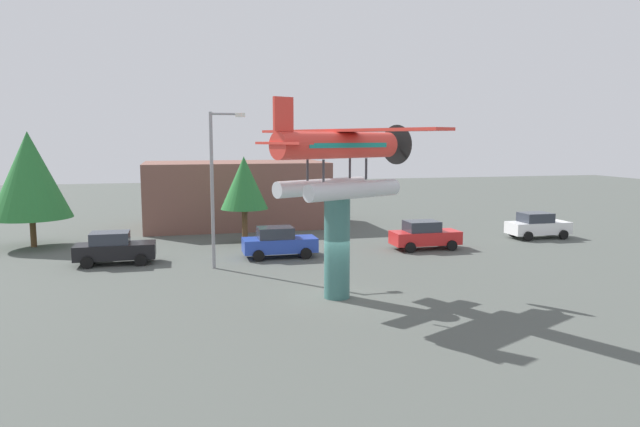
% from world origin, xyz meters
% --- Properties ---
extents(ground_plane, '(140.00, 140.00, 0.00)m').
position_xyz_m(ground_plane, '(0.00, 0.00, 0.00)').
color(ground_plane, '#4C514C').
extents(display_pedestal, '(1.10, 1.10, 4.34)m').
position_xyz_m(display_pedestal, '(0.00, 0.00, 2.17)').
color(display_pedestal, '#386B66').
rests_on(display_pedestal, ground).
extents(floatplane_monument, '(7.13, 9.78, 4.00)m').
position_xyz_m(floatplane_monument, '(0.12, 0.06, 6.01)').
color(floatplane_monument, silver).
rests_on(floatplane_monument, display_pedestal).
extents(car_near_black, '(4.20, 2.02, 1.76)m').
position_xyz_m(car_near_black, '(-9.93, 9.38, 0.88)').
color(car_near_black, black).
rests_on(car_near_black, ground).
extents(car_mid_blue, '(4.20, 2.02, 1.76)m').
position_xyz_m(car_mid_blue, '(-0.96, 9.00, 0.88)').
color(car_mid_blue, '#2847B7').
rests_on(car_mid_blue, ground).
extents(car_far_red, '(4.20, 2.02, 1.76)m').
position_xyz_m(car_far_red, '(8.18, 9.27, 0.88)').
color(car_far_red, red).
rests_on(car_far_red, ground).
extents(car_distant_white, '(4.20, 2.02, 1.76)m').
position_xyz_m(car_distant_white, '(17.35, 11.11, 0.88)').
color(car_distant_white, white).
rests_on(car_distant_white, ground).
extents(streetlight_primary, '(1.84, 0.28, 8.12)m').
position_xyz_m(streetlight_primary, '(-4.56, 7.00, 4.70)').
color(streetlight_primary, gray).
rests_on(streetlight_primary, ground).
extents(storefront_building, '(13.70, 7.67, 4.98)m').
position_xyz_m(storefront_building, '(-2.08, 22.00, 2.49)').
color(storefront_building, brown).
rests_on(storefront_building, ground).
extents(tree_west, '(4.86, 4.86, 7.23)m').
position_xyz_m(tree_west, '(-15.38, 15.90, 4.53)').
color(tree_west, brown).
rests_on(tree_west, ground).
extents(tree_east, '(3.05, 3.05, 5.65)m').
position_xyz_m(tree_east, '(-2.32, 13.88, 3.93)').
color(tree_east, brown).
rests_on(tree_east, ground).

